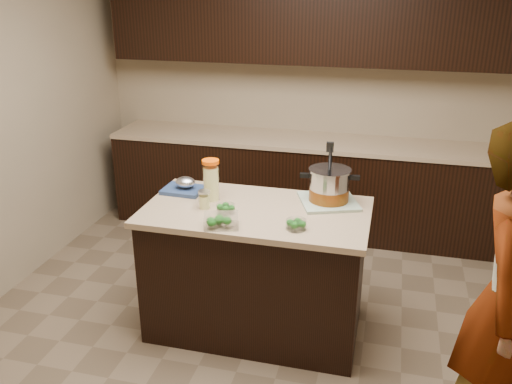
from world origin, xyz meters
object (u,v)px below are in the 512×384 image
person (510,301)px  stock_pot (329,187)px  island (256,270)px  lemonade_pitcher (211,182)px

person → stock_pot: bearing=69.6°
island → stock_pot: (0.44, 0.22, 0.56)m
lemonade_pitcher → stock_pot: bearing=10.2°
lemonade_pitcher → person: 1.92m
island → stock_pot: stock_pot is taller
lemonade_pitcher → island: bearing=-14.5°
stock_pot → person: (0.98, -0.91, -0.14)m
lemonade_pitcher → person: (1.75, -0.78, -0.16)m
island → lemonade_pitcher: (-0.33, 0.09, 0.58)m
island → person: size_ratio=0.84×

